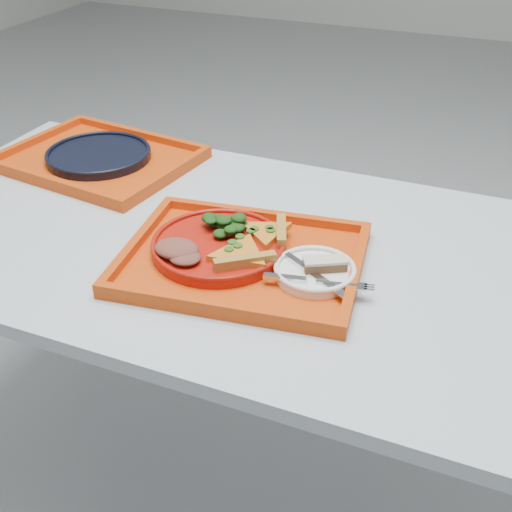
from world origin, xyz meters
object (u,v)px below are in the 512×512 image
(dessert_bar, at_px, (325,264))
(tray_far, at_px, (100,161))
(tray_main, at_px, (242,262))
(dinner_plate, at_px, (219,247))
(navy_plate, at_px, (99,156))

(dessert_bar, bearing_deg, tray_far, 128.85)
(tray_main, height_order, dinner_plate, dinner_plate)
(navy_plate, distance_m, dessert_bar, 0.74)
(tray_main, bearing_deg, dinner_plate, 162.29)
(dinner_plate, xyz_separation_m, dessert_bar, (0.22, -0.00, 0.02))
(tray_far, height_order, dinner_plate, dinner_plate)
(tray_main, relative_size, dinner_plate, 1.73)
(dessert_bar, bearing_deg, tray_main, 154.36)
(tray_far, xyz_separation_m, dessert_bar, (0.68, -0.28, 0.03))
(tray_far, bearing_deg, tray_main, -21.28)
(tray_far, height_order, dessert_bar, dessert_bar)
(tray_main, distance_m, tray_far, 0.59)
(dinner_plate, distance_m, navy_plate, 0.54)
(tray_main, height_order, tray_far, same)
(tray_main, relative_size, dessert_bar, 5.39)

